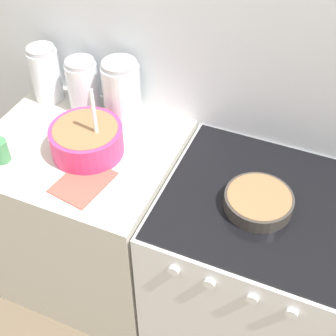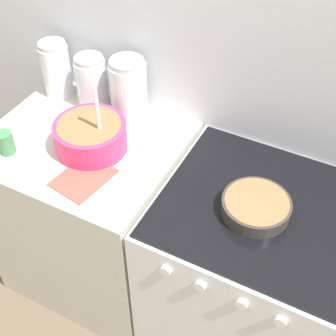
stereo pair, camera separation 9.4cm
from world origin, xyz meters
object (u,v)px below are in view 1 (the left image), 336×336
Objects in this scene: baking_pan at (258,201)px; tin_can at (0,151)px; storage_jar_right at (122,95)px; storage_jar_left at (46,77)px; stove at (247,271)px; mixing_bowl at (87,139)px; storage_jar_middle at (83,88)px.

tin_can is (-1.00, -0.16, 0.02)m from baking_pan.
baking_pan is 2.58× the size of tin_can.
storage_jar_left is at bearing 180.00° from storage_jar_right.
stove is 2.92× the size of mixing_bowl.
mixing_bowl reaches higher than tin_can.
storage_jar_middle is 0.19m from storage_jar_right.
storage_jar_left reaches higher than baking_pan.
stove is 9.59× the size of tin_can.
storage_jar_left reaches higher than tin_can.
tin_can reaches higher than baking_pan.
mixing_bowl is 0.26m from storage_jar_right.
storage_jar_middle reaches higher than stove.
mixing_bowl reaches higher than storage_jar_left.
mixing_bowl is at bearing -57.88° from storage_jar_middle.
storage_jar_left reaches higher than stove.
mixing_bowl reaches higher than baking_pan.
mixing_bowl is 3.28× the size of tin_can.
storage_jar_right reaches higher than storage_jar_middle.
storage_jar_right is 0.54m from tin_can.
storage_jar_left reaches higher than storage_jar_middle.
storage_jar_right is at bearing 53.87° from tin_can.
tin_can is (-0.29, -0.18, -0.02)m from mixing_bowl.
mixing_bowl is 1.22× the size of storage_jar_left.
stove is 0.89m from mixing_bowl.
storage_jar_left is 2.69× the size of tin_can.
storage_jar_left is (-1.07, 0.24, 0.57)m from stove.
storage_jar_right reaches higher than stove.
baking_pan is at bearing -17.75° from storage_jar_middle.
storage_jar_left is 1.08× the size of storage_jar_middle.
storage_jar_right is (-0.69, 0.24, 0.58)m from stove.
baking_pan is at bearing -101.86° from stove.
storage_jar_left is (-1.06, 0.28, 0.08)m from baking_pan.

